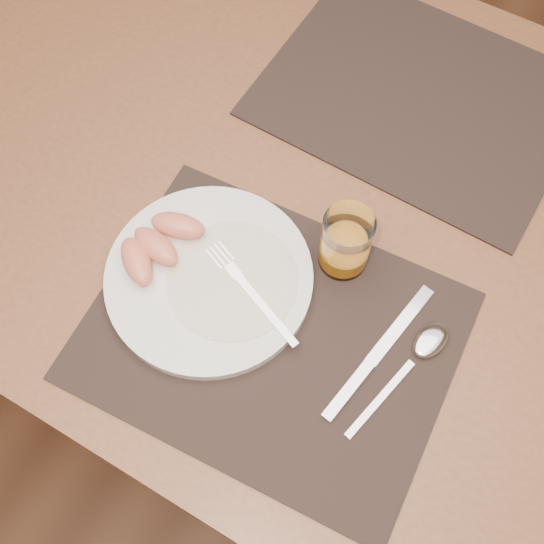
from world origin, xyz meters
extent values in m
plane|color=brown|center=(0.00, 0.00, 0.00)|extent=(5.00, 5.00, 0.00)
cube|color=brown|center=(0.00, 0.00, 0.73)|extent=(1.40, 0.90, 0.04)
cylinder|color=brown|center=(-0.62, 0.37, 0.35)|extent=(0.06, 0.06, 0.71)
cube|color=#2D201C|center=(0.02, -0.22, 0.75)|extent=(0.47, 0.38, 0.00)
cube|color=#2D201C|center=(0.02, 0.22, 0.75)|extent=(0.46, 0.36, 0.00)
cylinder|color=white|center=(-0.09, -0.19, 0.76)|extent=(0.27, 0.27, 0.02)
cylinder|color=white|center=(-0.06, -0.18, 0.77)|extent=(0.17, 0.17, 0.00)
cube|color=silver|center=(0.00, -0.20, 0.77)|extent=(0.11, 0.05, 0.00)
cube|color=silver|center=(-0.06, -0.17, 0.77)|extent=(0.03, 0.02, 0.00)
cube|color=silver|center=(-0.09, -0.16, 0.77)|extent=(0.04, 0.03, 0.00)
cube|color=silver|center=(0.15, -0.13, 0.76)|extent=(0.04, 0.13, 0.00)
cube|color=silver|center=(0.14, -0.24, 0.76)|extent=(0.03, 0.09, 0.01)
cube|color=silver|center=(0.18, -0.23, 0.76)|extent=(0.04, 0.12, 0.00)
ellipsoid|color=silver|center=(0.20, -0.13, 0.76)|extent=(0.05, 0.06, 0.01)
cylinder|color=white|center=(0.05, -0.08, 0.80)|extent=(0.06, 0.06, 0.10)
cylinder|color=orange|center=(0.05, -0.08, 0.77)|extent=(0.06, 0.06, 0.03)
ellipsoid|color=#E17A5B|center=(-0.17, -0.23, 0.78)|extent=(0.08, 0.07, 0.03)
ellipsoid|color=#E17A5B|center=(-0.16, -0.20, 0.78)|extent=(0.08, 0.05, 0.03)
ellipsoid|color=#E17A5B|center=(-0.16, -0.16, 0.78)|extent=(0.08, 0.05, 0.03)
camera|label=1|loc=(0.17, -0.47, 1.56)|focal=45.00mm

